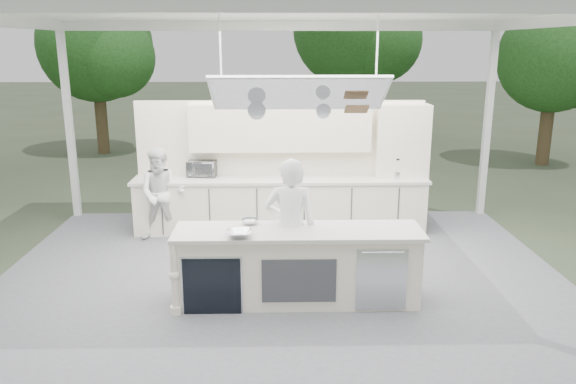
{
  "coord_description": "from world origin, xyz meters",
  "views": [
    {
      "loc": [
        -0.06,
        -7.52,
        3.3
      ],
      "look_at": [
        0.1,
        0.4,
        1.21
      ],
      "focal_mm": 35.0,
      "sensor_mm": 36.0,
      "label": 1
    }
  ],
  "objects_px": {
    "demo_island": "(296,266)",
    "back_counter": "(281,204)",
    "sous_chef": "(162,194)",
    "head_chef": "(290,228)"
  },
  "relations": [
    {
      "from": "demo_island",
      "to": "back_counter",
      "type": "bearing_deg",
      "value": 93.63
    },
    {
      "from": "back_counter",
      "to": "sous_chef",
      "type": "distance_m",
      "value": 2.04
    },
    {
      "from": "back_counter",
      "to": "sous_chef",
      "type": "bearing_deg",
      "value": -168.43
    },
    {
      "from": "head_chef",
      "to": "sous_chef",
      "type": "bearing_deg",
      "value": -43.35
    },
    {
      "from": "demo_island",
      "to": "sous_chef",
      "type": "bearing_deg",
      "value": 131.77
    },
    {
      "from": "demo_island",
      "to": "head_chef",
      "type": "height_order",
      "value": "head_chef"
    },
    {
      "from": "demo_island",
      "to": "back_counter",
      "type": "relative_size",
      "value": 0.61
    },
    {
      "from": "demo_island",
      "to": "head_chef",
      "type": "xyz_separation_m",
      "value": [
        -0.07,
        0.21,
        0.43
      ]
    },
    {
      "from": "back_counter",
      "to": "head_chef",
      "type": "xyz_separation_m",
      "value": [
        0.11,
        -2.6,
        0.43
      ]
    },
    {
      "from": "back_counter",
      "to": "demo_island",
      "type": "bearing_deg",
      "value": -86.37
    }
  ]
}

